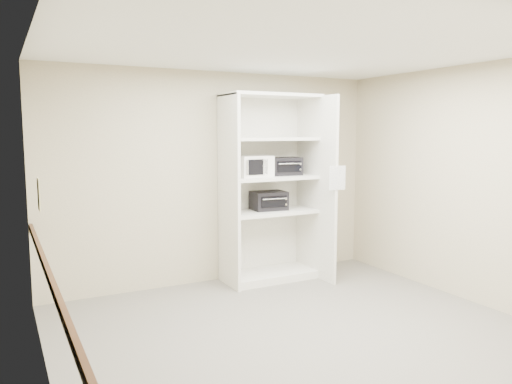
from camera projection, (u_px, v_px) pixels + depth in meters
name	position (u px, v px, depth m)	size (l,w,h in m)	color
floor	(299.00, 333.00, 4.85)	(4.50, 4.00, 0.01)	#6C685B
ceiling	(302.00, 48.00, 4.52)	(4.50, 4.00, 0.01)	white
wall_back	(217.00, 178.00, 6.44)	(4.50, 0.02, 2.70)	#C1B891
wall_front	(485.00, 233.00, 2.92)	(4.50, 0.02, 2.70)	#C1B891
wall_left	(42.00, 213.00, 3.65)	(0.02, 4.00, 2.70)	#C1B891
wall_right	(466.00, 184.00, 5.72)	(0.02, 4.00, 2.70)	#C1B891
shelving_unit	(273.00, 194.00, 6.51)	(1.24, 0.92, 2.42)	white
microwave	(253.00, 166.00, 6.38)	(0.45, 0.34, 0.27)	white
toaster_oven_upper	(284.00, 166.00, 6.61)	(0.41, 0.31, 0.23)	black
toaster_oven_lower	(269.00, 201.00, 6.56)	(0.44, 0.33, 0.24)	black
paper_sign	(337.00, 178.00, 6.19)	(0.23, 0.01, 0.29)	white
chair_rail	(48.00, 272.00, 3.71)	(0.04, 3.98, 0.08)	#3A2714
wall_poster	(39.00, 194.00, 3.96)	(0.01, 0.19, 0.26)	silver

